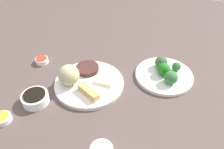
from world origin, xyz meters
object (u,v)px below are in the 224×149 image
Objects in this scene: main_plate at (88,83)px; soy_sauce_bowl at (35,98)px; sauce_ramekin_sweet_and_sour at (42,61)px; sauce_ramekin_hot_mustard at (3,119)px; broccoli_plate at (164,75)px.

soy_sauce_bowl is (-0.13, -0.16, 0.01)m from main_plate.
sauce_ramekin_hot_mustard is (0.08, -0.32, 0.00)m from sauce_ramekin_sweet_and_sour.
soy_sauce_bowl is 0.24m from sauce_ramekin_sweet_and_sour.
sauce_ramekin_sweet_and_sour is 1.00× the size of sauce_ramekin_hot_mustard.
sauce_ramekin_sweet_and_sour is (-0.26, 0.04, 0.00)m from main_plate.
soy_sauce_bowl is at bearing 68.16° from sauce_ramekin_hot_mustard.
sauce_ramekin_hot_mustard is (-0.18, -0.28, 0.00)m from main_plate.
sauce_ramekin_sweet_and_sour is (-0.53, -0.13, 0.00)m from broccoli_plate.
main_plate is at bearing 57.38° from sauce_ramekin_hot_mustard.
broccoli_plate is (0.27, 0.17, -0.00)m from main_plate.
main_plate is 0.33m from sauce_ramekin_hot_mustard.
sauce_ramekin_sweet_and_sour reaches higher than main_plate.
main_plate is 0.21m from soy_sauce_bowl.
sauce_ramekin_sweet_and_sour reaches higher than broccoli_plate.
sauce_ramekin_sweet_and_sour is at bearing -166.31° from broccoli_plate.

